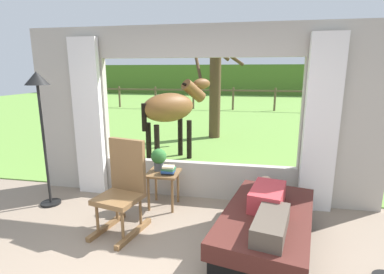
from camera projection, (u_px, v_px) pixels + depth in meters
name	position (u px, v px, depth m)	size (l,w,h in m)	color
back_wall_with_window	(198.00, 117.00, 4.33)	(5.20, 0.12, 2.55)	#ADA599
curtain_panel_left	(88.00, 119.00, 4.52)	(0.44, 0.10, 2.40)	silver
curtain_panel_right	(321.00, 126.00, 3.90)	(0.44, 0.10, 2.40)	silver
outdoor_pasture_lawn	(233.00, 109.00, 15.05)	(36.00, 21.68, 0.02)	olive
distant_hill_ridge	(240.00, 80.00, 24.21)	(36.00, 2.00, 2.40)	#4B6C28
recliner_sofa	(267.00, 228.00, 3.24)	(1.25, 1.85, 0.42)	black
reclining_person	(268.00, 205.00, 3.13)	(0.46, 1.43, 0.22)	#B23338
rocking_chair	(123.00, 187.00, 3.54)	(0.60, 0.77, 1.12)	brown
side_table	(163.00, 178.00, 4.17)	(0.44, 0.44, 0.52)	brown
potted_plant	(159.00, 158.00, 4.18)	(0.22, 0.22, 0.32)	#4C5156
book_stack	(168.00, 170.00, 4.05)	(0.19, 0.16, 0.12)	black
floor_lamp_left	(39.00, 99.00, 3.98)	(0.32, 0.32, 1.91)	black
horse	(172.00, 108.00, 6.18)	(1.42, 1.62, 1.73)	brown
pasture_tree	(215.00, 89.00, 8.26)	(1.45, 1.14, 2.95)	#4C3823
pasture_fence_line	(233.00, 95.00, 14.45)	(16.10, 0.10, 1.10)	brown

